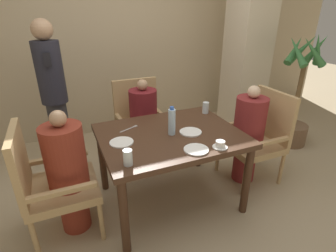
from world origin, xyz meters
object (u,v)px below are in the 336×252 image
at_px(plate_main_right, 122,142).
at_px(plate_dessert_center, 191,132).
at_px(glass_tall_near, 206,108).
at_px(diner_in_left_chair, 68,172).
at_px(diner_in_right_chair, 248,134).
at_px(water_bottle, 172,122).
at_px(chair_right_side, 259,134).
at_px(chair_far_side, 140,119).
at_px(teacup_with_saucer, 220,145).
at_px(potted_palm, 295,108).
at_px(plate_main_left, 196,150).
at_px(glass_tall_mid, 128,158).
at_px(standing_host, 54,92).
at_px(diner_in_far_chair, 144,122).
at_px(chair_left_side, 48,181).

distance_m(plate_main_right, plate_dessert_center, 0.63).
bearing_deg(glass_tall_near, diner_in_left_chair, -168.09).
distance_m(diner_in_left_chair, diner_in_right_chair, 1.81).
bearing_deg(plate_main_right, water_bottle, -1.46).
xyz_separation_m(chair_right_side, glass_tall_near, (-0.51, 0.31, 0.28)).
xyz_separation_m(chair_far_side, teacup_with_saucer, (0.26, -1.33, 0.25)).
bearing_deg(diner_in_left_chair, glass_tall_near, 11.91).
height_order(potted_palm, plate_main_left, potted_palm).
height_order(diner_in_right_chair, plate_main_left, diner_in_right_chair).
distance_m(plate_main_left, plate_main_right, 0.63).
xyz_separation_m(chair_right_side, glass_tall_mid, (-1.55, -0.36, 0.28)).
height_order(glass_tall_near, glass_tall_mid, same).
bearing_deg(standing_host, chair_right_side, -30.74).
relative_size(chair_right_side, plate_dessert_center, 4.93).
bearing_deg(water_bottle, standing_host, 127.69).
height_order(chair_far_side, water_bottle, water_bottle).
xyz_separation_m(diner_in_left_chair, diner_in_far_chair, (0.90, 0.77, -0.02)).
height_order(diner_in_right_chair, potted_palm, potted_palm).
bearing_deg(water_bottle, diner_in_right_chair, 1.42).
bearing_deg(diner_in_left_chair, plate_dessert_center, -3.38).
bearing_deg(plate_main_right, plate_main_left, -34.81).
height_order(diner_in_left_chair, glass_tall_near, diner_in_left_chair).
bearing_deg(chair_right_side, water_bottle, -178.79).
xyz_separation_m(diner_in_left_chair, plate_main_left, (0.97, -0.37, 0.18)).
xyz_separation_m(plate_dessert_center, water_bottle, (-0.17, 0.04, 0.12)).
height_order(chair_left_side, plate_main_right, chair_left_side).
bearing_deg(plate_main_left, diner_in_far_chair, 93.21).
relative_size(glass_tall_near, glass_tall_mid, 1.00).
distance_m(diner_in_left_chair, potted_palm, 3.01).
relative_size(potted_palm, glass_tall_near, 12.80).
distance_m(chair_right_side, plate_main_right, 1.53).
distance_m(chair_right_side, teacup_with_saucer, 0.92).
bearing_deg(glass_tall_mid, water_bottle, 34.16).
height_order(water_bottle, glass_tall_near, water_bottle).
bearing_deg(glass_tall_mid, plate_main_left, -1.10).
height_order(chair_left_side, teacup_with_saucer, chair_left_side).
height_order(teacup_with_saucer, water_bottle, water_bottle).
relative_size(chair_left_side, chair_far_side, 1.00).
bearing_deg(diner_in_right_chair, diner_in_far_chair, 139.49).
bearing_deg(plate_main_left, diner_in_left_chair, 159.14).
bearing_deg(potted_palm, diner_in_left_chair, -171.43).
distance_m(diner_in_left_chair, plate_main_left, 1.05).
distance_m(chair_right_side, standing_host, 2.33).
relative_size(diner_in_far_chair, standing_host, 0.63).
distance_m(plate_main_right, water_bottle, 0.47).
bearing_deg(glass_tall_mid, chair_far_side, 69.15).
bearing_deg(diner_in_right_chair, chair_right_side, -0.00).
height_order(plate_dessert_center, water_bottle, water_bottle).
bearing_deg(plate_dessert_center, glass_tall_near, 44.63).
xyz_separation_m(chair_right_side, standing_host, (-1.98, 1.18, 0.38)).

